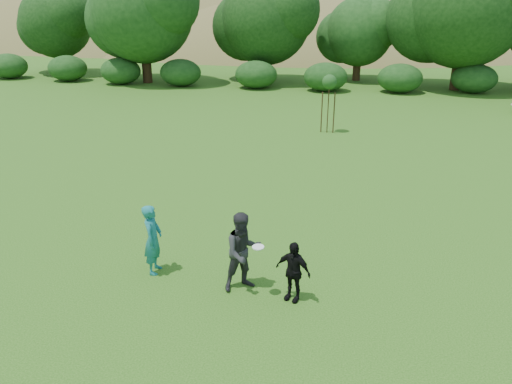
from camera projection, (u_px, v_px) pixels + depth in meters
ground at (234, 279)px, 12.09m from camera, size 120.00×120.00×0.00m
player_teal at (153, 239)px, 12.11m from camera, size 0.48×0.68×1.78m
player_grey at (243, 252)px, 11.39m from camera, size 1.17×1.11×1.91m
player_black at (293, 271)px, 11.05m from camera, size 0.91×0.62×1.43m
frisbee at (258, 247)px, 10.98m from camera, size 0.27×0.27×0.03m
sapling at (329, 84)px, 24.01m from camera, size 0.70×0.70×2.85m
hillside at (327, 119)px, 79.17m from camera, size 150.00×72.00×52.00m
tree_row at (364, 17)px, 35.97m from camera, size 53.92×10.38×9.62m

